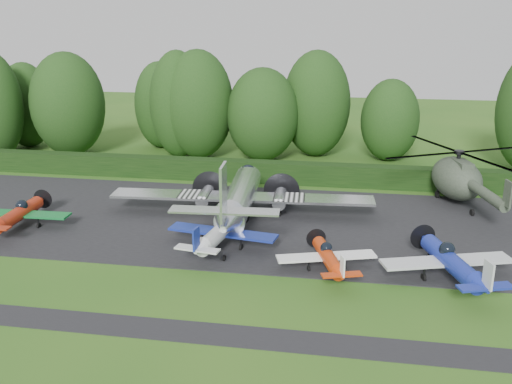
% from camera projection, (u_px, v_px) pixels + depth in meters
% --- Properties ---
extents(ground, '(160.00, 160.00, 0.00)m').
position_uv_depth(ground, '(225.00, 280.00, 34.18)').
color(ground, '#255718').
rests_on(ground, ground).
extents(apron, '(70.00, 18.00, 0.01)m').
position_uv_depth(apron, '(253.00, 222.00, 43.58)').
color(apron, black).
rests_on(apron, ground).
extents(taxiway_verge, '(70.00, 2.00, 0.00)m').
position_uv_depth(taxiway_verge, '(199.00, 333.00, 28.53)').
color(taxiway_verge, black).
rests_on(taxiway_verge, ground).
extents(hedgerow, '(90.00, 1.60, 2.00)m').
position_uv_depth(hedgerow, '(273.00, 182.00, 53.94)').
color(hedgerow, black).
rests_on(hedgerow, ground).
extents(transport_plane, '(20.65, 15.83, 6.62)m').
position_uv_depth(transport_plane, '(239.00, 198.00, 43.49)').
color(transport_plane, silver).
rests_on(transport_plane, ground).
extents(light_plane_red, '(7.27, 7.64, 2.79)m').
position_uv_depth(light_plane_red, '(18.00, 214.00, 42.00)').
color(light_plane_red, '#A4250F').
rests_on(light_plane_red, ground).
extents(light_plane_white, '(7.60, 7.99, 2.92)m').
position_uv_depth(light_plane_white, '(220.00, 232.00, 38.33)').
color(light_plane_white, silver).
rests_on(light_plane_white, ground).
extents(light_plane_orange, '(6.21, 6.53, 2.39)m').
position_uv_depth(light_plane_orange, '(328.00, 257.00, 35.00)').
color(light_plane_orange, '#BD330B').
rests_on(light_plane_orange, ground).
extents(light_plane_blue, '(8.00, 8.41, 3.07)m').
position_uv_depth(light_plane_blue, '(451.00, 262.00, 33.63)').
color(light_plane_blue, navy).
rests_on(light_plane_blue, ground).
extents(helicopter, '(13.74, 16.09, 4.43)m').
position_uv_depth(helicopter, '(457.00, 175.00, 47.65)').
color(helicopter, '#2F3A2D').
rests_on(helicopter, ground).
extents(tree_0, '(6.19, 6.19, 8.78)m').
position_uv_depth(tree_0, '(390.00, 120.00, 60.80)').
color(tree_0, black).
rests_on(tree_0, ground).
extents(tree_1, '(8.07, 8.07, 11.42)m').
position_uv_depth(tree_1, '(68.00, 104.00, 62.72)').
color(tree_1, black).
rests_on(tree_1, ground).
extents(tree_2, '(7.68, 7.68, 9.96)m').
position_uv_depth(tree_2, '(263.00, 115.00, 60.71)').
color(tree_2, black).
rests_on(tree_2, ground).
extents(tree_3, '(6.17, 6.17, 9.97)m').
position_uv_depth(tree_3, '(26.00, 105.00, 66.90)').
color(tree_3, black).
rests_on(tree_3, ground).
extents(tree_4, '(7.41, 7.41, 11.62)m').
position_uv_depth(tree_4, '(316.00, 104.00, 62.43)').
color(tree_4, black).
rests_on(tree_4, ground).
extents(tree_7, '(7.59, 7.59, 11.75)m').
position_uv_depth(tree_7, '(198.00, 105.00, 61.49)').
color(tree_7, black).
rests_on(tree_7, ground).
extents(tree_9, '(5.92, 5.92, 10.09)m').
position_uv_depth(tree_9, '(160.00, 105.00, 66.48)').
color(tree_9, black).
rests_on(tree_9, ground).
extents(tree_10, '(6.13, 6.13, 11.65)m').
position_uv_depth(tree_10, '(178.00, 105.00, 61.91)').
color(tree_10, black).
rests_on(tree_10, ground).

